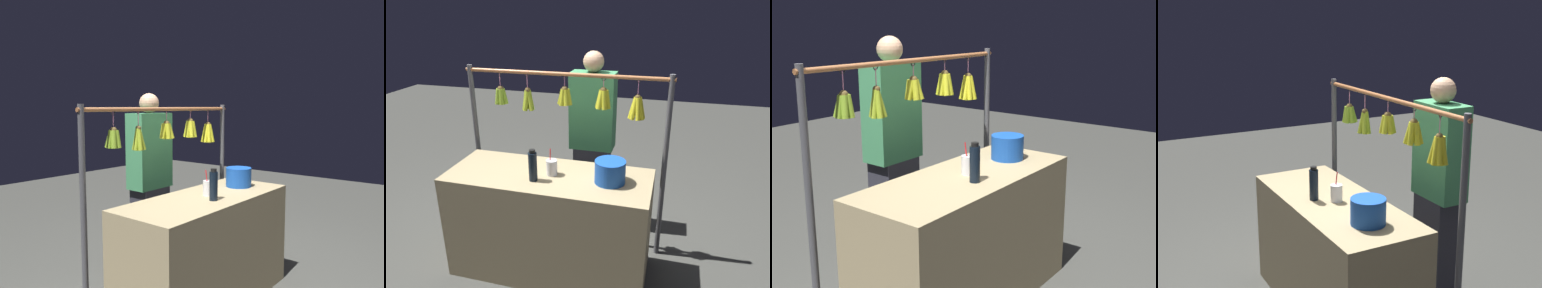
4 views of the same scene
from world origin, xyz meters
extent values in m
plane|color=#41413D|center=(0.00, 0.00, 0.00)|extent=(12.00, 12.00, 0.00)
cube|color=tan|center=(0.00, 0.00, 0.44)|extent=(1.58, 0.62, 0.88)
cylinder|color=#4C4C51|center=(-0.85, -0.44, 0.81)|extent=(0.04, 0.04, 1.62)
cylinder|color=#4C4C51|center=(0.85, -0.44, 0.81)|extent=(0.04, 0.04, 1.62)
cylinder|color=#9E6038|center=(0.00, -0.44, 1.58)|extent=(1.77, 0.03, 0.03)
torus|color=black|center=(-0.60, -0.44, 1.56)|extent=(0.04, 0.02, 0.04)
cylinder|color=pink|center=(-0.60, -0.44, 1.49)|extent=(0.01, 0.01, 0.13)
sphere|color=brown|center=(-0.60, -0.44, 1.43)|extent=(0.05, 0.05, 0.05)
cylinder|color=gold|center=(-0.57, -0.43, 1.34)|extent=(0.08, 0.04, 0.18)
cylinder|color=gold|center=(-0.58, -0.41, 1.34)|extent=(0.06, 0.07, 0.18)
cylinder|color=gold|center=(-0.61, -0.41, 1.34)|extent=(0.05, 0.07, 0.18)
cylinder|color=gold|center=(-0.63, -0.42, 1.34)|extent=(0.08, 0.06, 0.18)
cylinder|color=gold|center=(-0.63, -0.45, 1.34)|extent=(0.07, 0.05, 0.18)
cylinder|color=gold|center=(-0.61, -0.47, 1.34)|extent=(0.04, 0.06, 0.18)
cylinder|color=gold|center=(-0.58, -0.46, 1.34)|extent=(0.06, 0.06, 0.18)
torus|color=black|center=(-0.33, -0.44, 1.56)|extent=(0.04, 0.02, 0.04)
cylinder|color=pink|center=(-0.33, -0.44, 1.51)|extent=(0.01, 0.01, 0.09)
sphere|color=brown|center=(-0.33, -0.44, 1.47)|extent=(0.05, 0.05, 0.05)
cylinder|color=gold|center=(-0.30, -0.44, 1.39)|extent=(0.07, 0.04, 0.16)
cylinder|color=gold|center=(-0.31, -0.41, 1.39)|extent=(0.06, 0.07, 0.16)
cylinder|color=gold|center=(-0.34, -0.41, 1.39)|extent=(0.05, 0.06, 0.16)
cylinder|color=gold|center=(-0.36, -0.44, 1.39)|extent=(0.06, 0.04, 0.16)
cylinder|color=gold|center=(-0.34, -0.46, 1.39)|extent=(0.06, 0.07, 0.16)
cylinder|color=gold|center=(-0.31, -0.46, 1.39)|extent=(0.06, 0.07, 0.16)
torus|color=black|center=(-0.01, -0.44, 1.56)|extent=(0.04, 0.01, 0.04)
cylinder|color=pink|center=(-0.01, -0.44, 1.51)|extent=(0.01, 0.01, 0.10)
sphere|color=brown|center=(-0.01, -0.44, 1.45)|extent=(0.05, 0.05, 0.05)
cylinder|color=gold|center=(0.03, -0.44, 1.39)|extent=(0.08, 0.05, 0.14)
cylinder|color=gold|center=(0.01, -0.41, 1.39)|extent=(0.05, 0.06, 0.14)
cylinder|color=gold|center=(-0.02, -0.41, 1.39)|extent=(0.06, 0.07, 0.14)
cylinder|color=gold|center=(-0.04, -0.44, 1.39)|extent=(0.06, 0.04, 0.14)
cylinder|color=gold|center=(-0.02, -0.46, 1.39)|extent=(0.05, 0.07, 0.14)
cylinder|color=gold|center=(0.01, -0.46, 1.39)|extent=(0.05, 0.06, 0.14)
torus|color=black|center=(0.32, -0.44, 1.56)|extent=(0.04, 0.01, 0.04)
cylinder|color=pink|center=(0.32, -0.44, 1.49)|extent=(0.01, 0.01, 0.13)
sphere|color=brown|center=(0.32, -0.44, 1.43)|extent=(0.05, 0.05, 0.05)
cylinder|color=#97B027|center=(0.35, -0.43, 1.34)|extent=(0.06, 0.04, 0.18)
cylinder|color=#97B027|center=(0.33, -0.42, 1.34)|extent=(0.05, 0.07, 0.18)
cylinder|color=#97B027|center=(0.31, -0.42, 1.34)|extent=(0.07, 0.06, 0.18)
cylinder|color=#97B027|center=(0.31, -0.45, 1.34)|extent=(0.06, 0.05, 0.18)
cylinder|color=#97B027|center=(0.33, -0.46, 1.34)|extent=(0.05, 0.07, 0.18)
torus|color=black|center=(0.58, -0.44, 1.56)|extent=(0.04, 0.02, 0.04)
cylinder|color=pink|center=(0.58, -0.44, 1.49)|extent=(0.01, 0.01, 0.13)
sphere|color=brown|center=(0.58, -0.44, 1.42)|extent=(0.05, 0.05, 0.05)
cylinder|color=#80A82A|center=(0.61, -0.44, 1.36)|extent=(0.06, 0.04, 0.14)
cylinder|color=#80A82A|center=(0.59, -0.41, 1.36)|extent=(0.05, 0.06, 0.14)
cylinder|color=#80A82A|center=(0.56, -0.41, 1.36)|extent=(0.05, 0.06, 0.14)
cylinder|color=#80A82A|center=(0.55, -0.44, 1.36)|extent=(0.07, 0.04, 0.14)
cylinder|color=#80A82A|center=(0.56, -0.46, 1.36)|extent=(0.06, 0.07, 0.14)
cylinder|color=#80A82A|center=(0.59, -0.46, 1.36)|extent=(0.06, 0.07, 0.14)
cylinder|color=black|center=(0.07, 0.12, 0.99)|extent=(0.06, 0.06, 0.22)
cylinder|color=black|center=(0.07, 0.12, 1.12)|extent=(0.05, 0.05, 0.02)
cylinder|color=#184CAE|center=(-0.48, 0.00, 0.97)|extent=(0.23, 0.23, 0.17)
cylinder|color=silver|center=(-0.03, -0.01, 0.94)|extent=(0.09, 0.09, 0.12)
cylinder|color=red|center=(-0.01, -0.01, 0.99)|extent=(0.01, 0.04, 0.21)
cube|color=#2D2D38|center=(-0.16, -0.80, 0.41)|extent=(0.33, 0.22, 0.82)
cube|color=#3F8C59|center=(-0.16, -0.80, 1.18)|extent=(0.41, 0.22, 0.72)
sphere|color=tan|center=(-0.16, -0.80, 1.63)|extent=(0.19, 0.19, 0.19)
camera|label=1|loc=(2.38, 1.77, 1.60)|focal=35.31mm
camera|label=2|loc=(-0.88, 2.34, 2.12)|focal=33.71mm
camera|label=3|loc=(2.42, 1.81, 1.84)|focal=47.06mm
camera|label=4|loc=(-3.11, 1.55, 2.20)|focal=48.87mm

